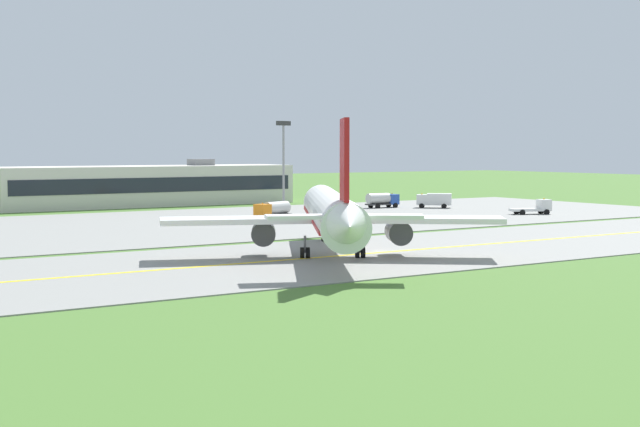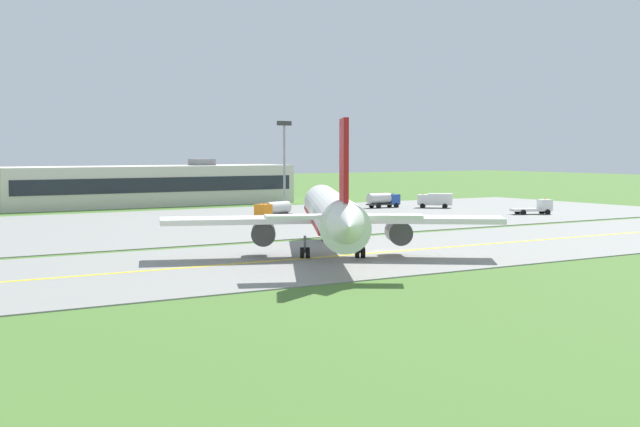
{
  "view_description": "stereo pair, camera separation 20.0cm",
  "coord_description": "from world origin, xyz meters",
  "px_view_note": "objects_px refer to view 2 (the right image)",
  "views": [
    {
      "loc": [
        -51.85,
        -69.14,
        10.28
      ],
      "look_at": [
        -5.93,
        2.82,
        4.0
      ],
      "focal_mm": 49.11,
      "sensor_mm": 36.0,
      "label": 1
    },
    {
      "loc": [
        -51.68,
        -69.24,
        10.28
      ],
      "look_at": [
        -5.93,
        2.82,
        4.0
      ],
      "focal_mm": 49.11,
      "sensor_mm": 36.0,
      "label": 2
    }
  ],
  "objects_px": {
    "service_truck_baggage": "(435,200)",
    "service_truck_fuel": "(537,207)",
    "airplane_lead": "(331,214)",
    "apron_light_mast": "(284,155)",
    "service_truck_catering": "(383,199)",
    "service_truck_pushback": "(273,209)"
  },
  "relations": [
    {
      "from": "service_truck_baggage",
      "to": "service_truck_fuel",
      "type": "relative_size",
      "value": 0.87
    },
    {
      "from": "airplane_lead",
      "to": "service_truck_baggage",
      "type": "xyz_separation_m",
      "value": [
        52.87,
        47.83,
        -2.6
      ]
    },
    {
      "from": "airplane_lead",
      "to": "apron_light_mast",
      "type": "relative_size",
      "value": 2.46
    },
    {
      "from": "service_truck_baggage",
      "to": "service_truck_catering",
      "type": "bearing_deg",
      "value": 145.3
    },
    {
      "from": "service_truck_fuel",
      "to": "service_truck_catering",
      "type": "relative_size",
      "value": 1.11
    },
    {
      "from": "airplane_lead",
      "to": "service_truck_catering",
      "type": "xyz_separation_m",
      "value": [
        45.43,
        52.99,
        -2.6
      ]
    },
    {
      "from": "service_truck_fuel",
      "to": "apron_light_mast",
      "type": "bearing_deg",
      "value": 146.81
    },
    {
      "from": "service_truck_pushback",
      "to": "apron_light_mast",
      "type": "bearing_deg",
      "value": 51.01
    },
    {
      "from": "service_truck_baggage",
      "to": "apron_light_mast",
      "type": "xyz_separation_m",
      "value": [
        -29.39,
        1.67,
        7.79
      ]
    },
    {
      "from": "airplane_lead",
      "to": "service_truck_fuel",
      "type": "bearing_deg",
      "value": 26.01
    },
    {
      "from": "service_truck_pushback",
      "to": "airplane_lead",
      "type": "bearing_deg",
      "value": -112.17
    },
    {
      "from": "airplane_lead",
      "to": "service_truck_baggage",
      "type": "bearing_deg",
      "value": 42.14
    },
    {
      "from": "airplane_lead",
      "to": "service_truck_catering",
      "type": "relative_size",
      "value": 6.01
    },
    {
      "from": "airplane_lead",
      "to": "apron_light_mast",
      "type": "bearing_deg",
      "value": 64.63
    },
    {
      "from": "service_truck_fuel",
      "to": "service_truck_baggage",
      "type": "bearing_deg",
      "value": 101.04
    },
    {
      "from": "airplane_lead",
      "to": "service_truck_pushback",
      "type": "relative_size",
      "value": 5.71
    },
    {
      "from": "service_truck_baggage",
      "to": "service_truck_pushback",
      "type": "distance_m",
      "value": 36.64
    },
    {
      "from": "service_truck_baggage",
      "to": "apron_light_mast",
      "type": "distance_m",
      "value": 30.45
    },
    {
      "from": "service_truck_baggage",
      "to": "service_truck_pushback",
      "type": "bearing_deg",
      "value": -169.7
    },
    {
      "from": "service_truck_fuel",
      "to": "service_truck_catering",
      "type": "height_order",
      "value": "service_truck_catering"
    },
    {
      "from": "service_truck_fuel",
      "to": "service_truck_catering",
      "type": "bearing_deg",
      "value": 114.22
    },
    {
      "from": "apron_light_mast",
      "to": "service_truck_baggage",
      "type": "bearing_deg",
      "value": -3.26
    }
  ]
}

